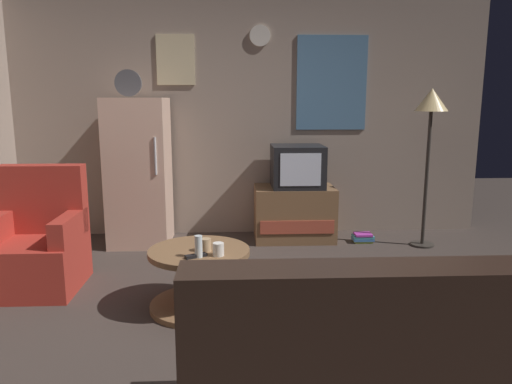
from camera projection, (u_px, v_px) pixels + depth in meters
The scene contains 13 objects.
ground_plane at pixel (258, 331), 3.14m from camera, with size 12.00×12.00×0.00m, color #3D332D.
wall_with_art at pixel (248, 118), 5.30m from camera, with size 5.20×0.12×2.55m.
fridge at pixel (139, 172), 4.94m from camera, with size 0.60×0.62×1.77m.
tv_stand at pixel (294, 213), 5.17m from camera, with size 0.84×0.53×0.57m.
crt_tv at pixel (297, 166), 5.07m from camera, with size 0.54×0.51×0.44m.
standing_lamp at pixel (431, 112), 4.73m from camera, with size 0.32×0.32×1.59m.
coffee_table at pixel (200, 279), 3.46m from camera, with size 0.72×0.72×0.44m.
wine_glass at pixel (199, 246), 3.23m from camera, with size 0.05×0.05×0.15m, color silver.
mug_ceramic_white at pixel (218, 249), 3.27m from camera, with size 0.08×0.08×0.09m, color silver.
mug_ceramic_tan at pixel (206, 245), 3.37m from camera, with size 0.08×0.08×0.09m, color tan.
remote_control at pixel (196, 256), 3.24m from camera, with size 0.15×0.04×0.02m, color black.
armchair at pixel (37, 246), 3.84m from camera, with size 0.68×0.68×0.96m.
book_stack at pixel (363, 238), 5.09m from camera, with size 0.21×0.15×0.10m.
Camera 1 is at (-0.15, -2.91, 1.48)m, focal length 33.88 mm.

